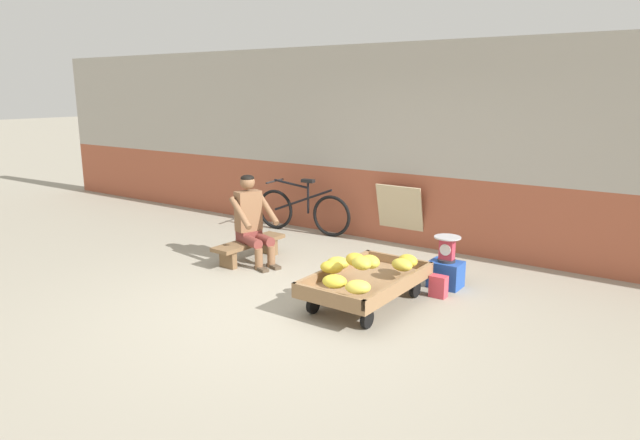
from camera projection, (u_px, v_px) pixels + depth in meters
The scene contains 11 objects.
ground_plane at pixel (278, 309), 5.81m from camera, with size 80.00×80.00×0.00m, color gray.
back_wall at pixel (417, 146), 8.00m from camera, with size 16.00×0.30×2.84m.
banana_cart at pixel (366, 283), 5.88m from camera, with size 0.86×1.45×0.36m.
banana_pile at pixel (363, 267), 5.66m from camera, with size 0.86×1.29×0.26m.
low_bench at pixel (249, 246), 7.42m from camera, with size 0.35×1.11×0.27m.
vendor_seated at pixel (252, 220), 7.27m from camera, with size 0.73×0.60×1.14m.
plastic_crate at pixel (446, 274), 6.44m from camera, with size 0.36×0.28×0.30m.
weighing_scale at pixel (447, 249), 6.37m from camera, with size 0.30×0.30×0.29m.
bicycle_near_left at pixel (302, 211), 8.85m from camera, with size 1.66×0.48×0.86m.
sign_board at pixel (400, 215), 8.15m from camera, with size 0.70×0.24×0.88m.
shopping_bag at pixel (438, 286), 6.13m from camera, with size 0.18×0.12×0.24m, color #D13D4C.
Camera 1 is at (3.47, -4.23, 2.21)m, focal length 31.78 mm.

